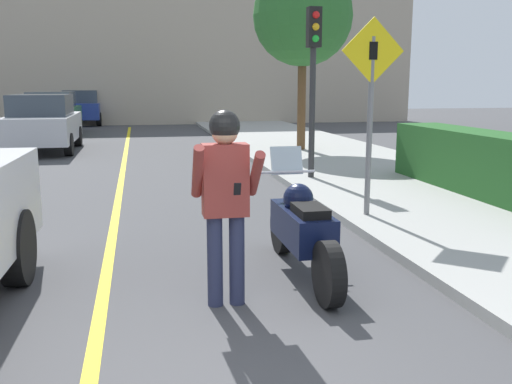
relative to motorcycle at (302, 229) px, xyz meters
The scene contains 12 objects.
sidewalk_curb 3.78m from the motorcycle, 25.65° to the left, with size 4.40×44.00×0.12m.
road_center_line 4.18m from the motorcycle, 119.04° to the left, with size 0.12×36.00×0.01m.
building_backdrop 23.85m from the motorcycle, 93.42° to the left, with size 28.00×1.20×6.84m.
motorcycle is the anchor object (origin of this frame).
person_biker 1.25m from the motorcycle, 144.30° to the right, with size 0.59×0.48×1.76m.
crossing_sign 2.89m from the motorcycle, 52.47° to the left, with size 0.91×0.08×2.76m.
traffic_light 6.04m from the motorcycle, 71.86° to the left, with size 0.26×0.30×3.32m.
hedge_row 5.06m from the motorcycle, 34.20° to the left, with size 0.90×5.72×1.05m.
street_tree 11.25m from the motorcycle, 73.94° to the left, with size 2.78×2.78×5.12m.
parked_car_silver 13.07m from the motorcycle, 109.56° to the left, with size 1.88×4.20×1.68m.
parked_car_green 18.70m from the motorcycle, 105.12° to the left, with size 1.88×4.20×1.68m.
parked_car_blue 24.41m from the motorcycle, 100.10° to the left, with size 1.88×4.20×1.68m.
Camera 1 is at (-0.21, -3.14, 1.98)m, focal length 40.00 mm.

